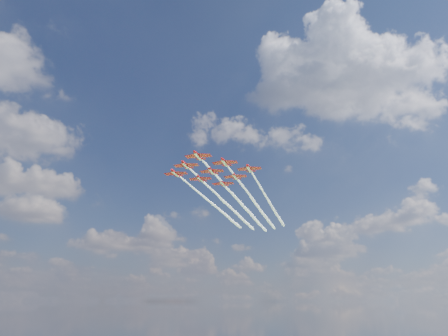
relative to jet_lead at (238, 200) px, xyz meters
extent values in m
cylinder|color=#B10910|center=(-49.51, -46.34, 0.00)|extent=(6.15, 5.85, 1.03)
cone|color=#B10910|center=(-52.91, -49.53, 0.00)|extent=(2.06, 2.02, 1.03)
cone|color=#B10910|center=(-46.31, -43.35, 0.00)|extent=(1.66, 1.64, 0.93)
ellipsoid|color=black|center=(-50.87, -47.62, 0.42)|extent=(2.00, 1.94, 0.67)
cube|color=#B10910|center=(-49.17, -46.02, -0.05)|extent=(8.04, 8.30, 0.13)
cube|color=#B10910|center=(-46.79, -43.79, 0.00)|extent=(3.25, 3.34, 0.11)
cube|color=#B10910|center=(-46.65, -43.67, 0.84)|extent=(1.18, 1.11, 1.68)
cube|color=white|center=(-49.51, -46.34, -0.47)|extent=(5.68, 5.39, 0.11)
cylinder|color=#B10910|center=(-38.04, -45.26, 0.00)|extent=(6.15, 5.85, 1.03)
cone|color=#B10910|center=(-41.45, -48.45, 0.00)|extent=(2.06, 2.02, 1.03)
cone|color=#B10910|center=(-34.85, -42.27, 0.00)|extent=(1.66, 1.64, 0.93)
ellipsoid|color=black|center=(-39.41, -46.53, 0.42)|extent=(2.00, 1.94, 0.67)
cube|color=#B10910|center=(-37.70, -44.94, -0.05)|extent=(8.04, 8.30, 0.13)
cube|color=#B10910|center=(-35.32, -42.71, 0.00)|extent=(3.25, 3.34, 0.11)
cube|color=#B10910|center=(-35.19, -42.58, 0.84)|extent=(1.18, 1.11, 1.68)
cube|color=white|center=(-38.04, -45.26, -0.47)|extent=(5.68, 5.39, 0.11)
cylinder|color=#B10910|center=(-47.67, -34.98, 0.00)|extent=(6.15, 5.85, 1.03)
cone|color=#B10910|center=(-51.08, -38.16, 0.00)|extent=(2.06, 2.02, 1.03)
cone|color=#B10910|center=(-44.47, -31.98, 0.00)|extent=(1.66, 1.64, 0.93)
ellipsoid|color=black|center=(-49.03, -36.25, 0.42)|extent=(2.00, 1.94, 0.67)
cube|color=#B10910|center=(-47.33, -34.66, -0.05)|extent=(8.04, 8.30, 0.13)
cube|color=#B10910|center=(-44.95, -32.43, 0.00)|extent=(3.25, 3.34, 0.11)
cube|color=#B10910|center=(-44.81, -32.30, 0.84)|extent=(1.18, 1.11, 1.68)
cube|color=white|center=(-47.67, -34.98, -0.47)|extent=(5.68, 5.39, 0.11)
cylinder|color=#B10910|center=(-26.58, -44.18, 0.00)|extent=(6.15, 5.85, 1.03)
cone|color=#B10910|center=(-29.98, -47.36, 0.00)|extent=(2.06, 2.02, 1.03)
cone|color=#B10910|center=(-23.38, -41.18, 0.00)|extent=(1.66, 1.64, 0.93)
ellipsoid|color=black|center=(-27.94, -45.45, 0.42)|extent=(2.00, 1.94, 0.67)
cube|color=#B10910|center=(-26.24, -43.86, -0.05)|extent=(8.04, 8.30, 0.13)
cube|color=#B10910|center=(-23.86, -41.63, 0.00)|extent=(3.25, 3.34, 0.11)
cube|color=#B10910|center=(-23.72, -41.50, 0.84)|extent=(1.18, 1.11, 1.68)
cube|color=white|center=(-26.58, -44.18, -0.47)|extent=(5.68, 5.39, 0.11)
cylinder|color=#B10910|center=(-36.21, -33.89, 0.00)|extent=(6.15, 5.85, 1.03)
cone|color=#B10910|center=(-39.61, -37.08, 0.00)|extent=(2.06, 2.02, 1.03)
cone|color=#B10910|center=(-33.01, -30.90, 0.00)|extent=(1.66, 1.64, 0.93)
ellipsoid|color=black|center=(-37.57, -35.17, 0.42)|extent=(2.00, 1.94, 0.67)
cube|color=#B10910|center=(-35.87, -33.57, -0.05)|extent=(8.04, 8.30, 0.13)
cube|color=#B10910|center=(-33.49, -31.34, 0.00)|extent=(3.25, 3.34, 0.11)
cube|color=#B10910|center=(-33.35, -31.22, 0.84)|extent=(1.18, 1.11, 1.68)
cube|color=white|center=(-36.21, -33.89, -0.47)|extent=(5.68, 5.39, 0.11)
cylinder|color=#B10910|center=(-45.84, -23.61, 0.00)|extent=(6.15, 5.85, 1.03)
cone|color=#B10910|center=(-49.24, -26.79, 0.00)|extent=(2.06, 2.02, 1.03)
cone|color=#B10910|center=(-42.64, -20.61, 0.00)|extent=(1.66, 1.64, 0.93)
ellipsoid|color=black|center=(-47.20, -24.88, 0.42)|extent=(2.00, 1.94, 0.67)
cube|color=#B10910|center=(-45.49, -23.29, -0.05)|extent=(8.04, 8.30, 0.13)
cube|color=#B10910|center=(-43.11, -21.06, 0.00)|extent=(3.25, 3.34, 0.11)
cube|color=#B10910|center=(-42.98, -20.93, 0.84)|extent=(1.18, 1.11, 1.68)
cube|color=white|center=(-45.84, -23.61, -0.47)|extent=(5.68, 5.39, 0.11)
cylinder|color=#B10910|center=(-24.74, -32.81, 0.00)|extent=(6.15, 5.85, 1.03)
cone|color=#B10910|center=(-28.15, -36.00, 0.00)|extent=(2.06, 2.02, 1.03)
cone|color=#B10910|center=(-21.54, -29.82, 0.00)|extent=(1.66, 1.64, 0.93)
ellipsoid|color=black|center=(-26.11, -34.08, 0.42)|extent=(2.00, 1.94, 0.67)
cube|color=#B10910|center=(-24.40, -32.49, -0.05)|extent=(8.04, 8.30, 0.13)
cube|color=#B10910|center=(-22.02, -30.26, 0.00)|extent=(3.25, 3.34, 0.11)
cube|color=#B10910|center=(-21.89, -30.13, 0.84)|extent=(1.18, 1.11, 1.68)
cube|color=white|center=(-24.74, -32.81, -0.47)|extent=(5.68, 5.39, 0.11)
cylinder|color=#B10910|center=(-34.37, -22.53, 0.00)|extent=(6.15, 5.85, 1.03)
cone|color=#B10910|center=(-37.77, -25.71, 0.00)|extent=(2.06, 2.02, 1.03)
cone|color=#B10910|center=(-31.17, -19.53, 0.00)|extent=(1.66, 1.64, 0.93)
ellipsoid|color=black|center=(-35.73, -23.80, 0.42)|extent=(2.00, 1.94, 0.67)
cube|color=#B10910|center=(-34.03, -22.21, -0.05)|extent=(8.04, 8.30, 0.13)
cube|color=#B10910|center=(-31.65, -19.98, 0.00)|extent=(3.25, 3.34, 0.11)
cube|color=#B10910|center=(-31.51, -19.85, 0.84)|extent=(1.18, 1.11, 1.68)
cube|color=white|center=(-34.37, -22.53, -0.47)|extent=(5.68, 5.39, 0.11)
cylinder|color=#B10910|center=(-22.91, -21.44, 0.00)|extent=(6.15, 5.85, 1.03)
cone|color=#B10910|center=(-26.31, -24.63, 0.00)|extent=(2.06, 2.02, 1.03)
cone|color=#B10910|center=(-19.71, -18.45, 0.00)|extent=(1.66, 1.64, 0.93)
ellipsoid|color=black|center=(-24.27, -22.72, 0.42)|extent=(2.00, 1.94, 0.67)
cube|color=#B10910|center=(-22.57, -21.12, -0.05)|extent=(8.04, 8.30, 0.13)
cube|color=#B10910|center=(-20.18, -18.89, 0.00)|extent=(3.25, 3.34, 0.11)
cube|color=#B10910|center=(-20.05, -18.77, 0.84)|extent=(1.18, 1.11, 1.68)
cube|color=white|center=(-22.91, -21.44, -0.47)|extent=(5.68, 5.39, 0.11)
camera|label=1|loc=(-118.75, -164.93, -46.32)|focal=35.00mm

